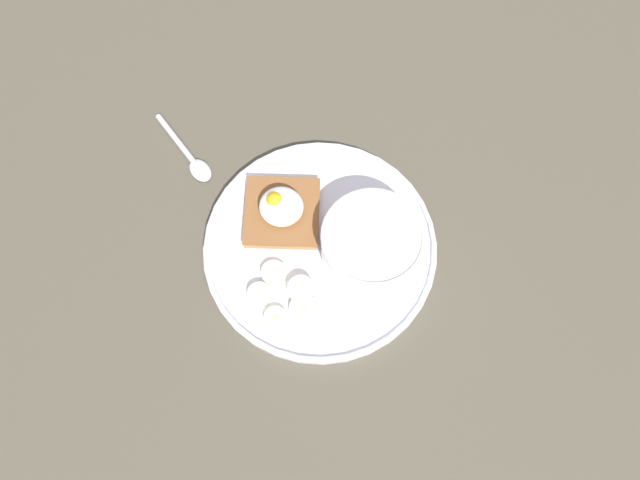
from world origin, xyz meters
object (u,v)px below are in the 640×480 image
at_px(banana_slice_back, 260,294).
at_px(spoon, 189,156).
at_px(oatmeal_bowl, 372,244).
at_px(banana_slice_front, 300,288).
at_px(banana_slice_right, 274,273).
at_px(banana_slice_inner, 276,318).
at_px(banana_slice_left, 304,309).
at_px(poached_egg, 281,206).
at_px(toast_slice, 282,213).

bearing_deg(banana_slice_back, spoon, -41.18).
relative_size(oatmeal_bowl, banana_slice_front, 3.27).
relative_size(banana_slice_front, spoon, 0.33).
relative_size(banana_slice_back, spoon, 0.37).
xyz_separation_m(banana_slice_right, banana_slice_inner, (-0.02, 0.05, -0.00)).
height_order(oatmeal_bowl, spoon, oatmeal_bowl).
bearing_deg(spoon, banana_slice_left, 147.39).
height_order(banana_slice_front, banana_slice_right, banana_slice_front).
bearing_deg(oatmeal_bowl, spoon, -8.97).
bearing_deg(banana_slice_back, oatmeal_bowl, -135.89).
bearing_deg(banana_slice_right, banana_slice_left, 151.10).
xyz_separation_m(banana_slice_left, spoon, (0.21, -0.14, -0.01)).
bearing_deg(banana_slice_front, banana_slice_back, 29.57).
xyz_separation_m(poached_egg, spoon, (0.15, -0.04, -0.03)).
distance_m(banana_slice_front, spoon, 0.23).
bearing_deg(banana_slice_inner, banana_slice_back, -34.17).
height_order(banana_slice_left, banana_slice_back, banana_slice_back).
bearing_deg(spoon, poached_egg, 166.15).
distance_m(oatmeal_bowl, banana_slice_right, 0.12).
xyz_separation_m(banana_slice_back, banana_slice_inner, (-0.03, 0.02, -0.00)).
distance_m(banana_slice_back, banana_slice_inner, 0.03).
relative_size(poached_egg, spoon, 0.49).
bearing_deg(banana_slice_front, banana_slice_left, 122.82).
relative_size(toast_slice, banana_slice_front, 3.13).
relative_size(toast_slice, banana_slice_left, 2.54).
xyz_separation_m(banana_slice_front, banana_slice_left, (-0.01, 0.02, -0.00)).
height_order(oatmeal_bowl, banana_slice_front, oatmeal_bowl).
bearing_deg(banana_slice_back, toast_slice, -82.15).
bearing_deg(toast_slice, banana_slice_left, 124.06).
bearing_deg(banana_slice_left, poached_egg, -55.59).
distance_m(banana_slice_back, banana_slice_right, 0.03).
height_order(banana_slice_front, spoon, banana_slice_front).
xyz_separation_m(banana_slice_left, banana_slice_back, (0.05, 0.00, 0.00)).
height_order(banana_slice_right, banana_slice_inner, same).
relative_size(toast_slice, banana_slice_inner, 2.95).
relative_size(poached_egg, banana_slice_back, 1.32).
bearing_deg(oatmeal_bowl, poached_egg, -2.76).
bearing_deg(oatmeal_bowl, banana_slice_back, 44.11).
bearing_deg(spoon, banana_slice_inner, 139.78).
xyz_separation_m(banana_slice_front, banana_slice_inner, (0.01, 0.04, -0.00)).
distance_m(banana_slice_front, banana_slice_inner, 0.04).
relative_size(poached_egg, banana_slice_inner, 1.37).
distance_m(banana_slice_front, banana_slice_back, 0.05).
relative_size(toast_slice, poached_egg, 2.15).
bearing_deg(banana_slice_right, spoon, -33.64).
height_order(oatmeal_bowl, banana_slice_left, oatmeal_bowl).
distance_m(poached_egg, banana_slice_left, 0.13).
xyz_separation_m(toast_slice, poached_egg, (0.00, -0.00, 0.02)).
bearing_deg(toast_slice, banana_slice_back, 97.85).
bearing_deg(oatmeal_bowl, toast_slice, -2.69).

